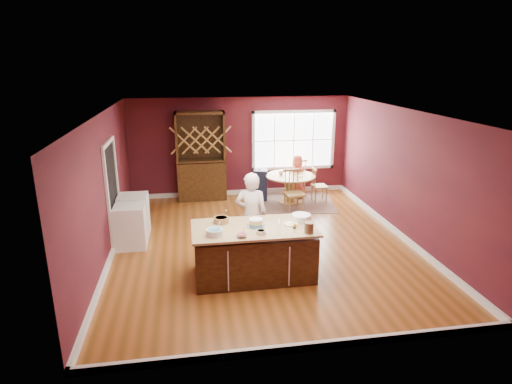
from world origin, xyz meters
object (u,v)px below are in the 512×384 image
baker (251,216)px  washer (131,226)px  chair_south (294,192)px  high_chair (261,184)px  dining_table (290,183)px  hutch (201,156)px  seated_woman (297,176)px  kitchen_island (254,253)px  chair_east (320,185)px  toddler (260,171)px  dryer (134,215)px  chair_north (297,176)px  layer_cake (256,223)px

baker → washer: bearing=-2.9°
chair_south → high_chair: bearing=110.8°
dining_table → hutch: bearing=162.7°
baker → seated_woman: baker is taller
kitchen_island → chair_east: bearing=58.2°
kitchen_island → dining_table: size_ratio=1.63×
baker → hutch: hutch is taller
chair_south → toddler: size_ratio=4.21×
seated_woman → high_chair: seated_woman is taller
kitchen_island → dryer: 3.20m
hutch → toddler: bearing=-13.3°
washer → dryer: dryer is taller
baker → chair_north: 4.40m
dining_table → layer_cake: layer_cake is taller
dining_table → chair_south: size_ratio=1.18×
high_chair → washer: 4.04m
layer_cake → hutch: bearing=99.3°
kitchen_island → high_chair: size_ratio=2.40×
layer_cake → chair_south: (1.44, 3.02, -0.44)m
baker → toddler: (0.76, 3.46, -0.03)m
hutch → high_chair: bearing=-13.1°
layer_cake → chair_north: 5.08m
dining_table → chair_east: size_ratio=1.37×
washer → chair_east: bearing=25.3°
chair_north → seated_woman: bearing=63.5°
kitchen_island → toddler: toddler is taller
toddler → seated_woman: bearing=4.1°
washer → dryer: (0.00, 0.64, 0.01)m
dining_table → washer: (-3.84, -2.23, -0.10)m
hutch → dryer: (-1.55, -2.30, -0.74)m
kitchen_island → chair_east: (2.37, 3.81, 0.03)m
kitchen_island → dryer: size_ratio=2.36×
baker → seated_woman: size_ratio=1.41×
chair_south → dryer: 3.82m
dining_table → baker: 3.47m
chair_north → dryer: size_ratio=1.13×
kitchen_island → washer: size_ratio=2.42×
baker → toddler: size_ratio=6.49×
baker → washer: (-2.33, 0.89, -0.41)m
dining_table → baker: baker is taller
baker → layer_cake: bearing=105.3°
layer_cake → seated_woman: size_ratio=0.28×
kitchen_island → high_chair: (0.85, 4.20, 0.00)m
toddler → dryer: toddler is taller
dining_table → chair_east: 0.79m
kitchen_island → dryer: bearing=135.0°
seated_woman → hutch: 2.65m
baker → hutch: size_ratio=0.71×
high_chair → chair_north: bearing=35.0°
chair_east → layer_cake: bearing=146.7°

